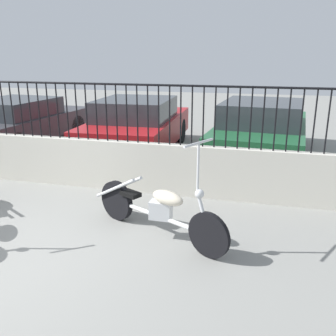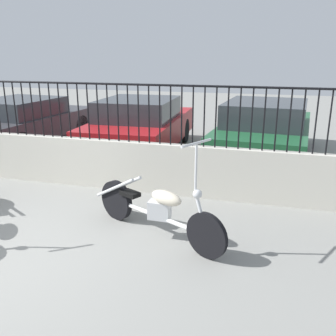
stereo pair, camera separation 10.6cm
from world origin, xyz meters
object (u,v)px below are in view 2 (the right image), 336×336
object	(u,v)px
car_dark_grey	(24,121)
car_green	(265,129)
motorcycle_white	(152,207)
car_red	(141,125)

from	to	relation	value
car_dark_grey	car_green	distance (m)	6.12
car_green	motorcycle_white	bearing A→B (deg)	168.68
car_green	car_red	bearing A→B (deg)	102.15
motorcycle_white	car_red	size ratio (longest dim) A/B	0.51
car_red	motorcycle_white	bearing A→B (deg)	-160.73
motorcycle_white	car_red	distance (m)	4.40
car_dark_grey	car_green	xyz separation A→B (m)	(6.10, 0.48, 0.03)
car_dark_grey	car_red	bearing A→B (deg)	-83.77
car_red	car_green	size ratio (longest dim) A/B	0.93
car_dark_grey	car_red	world-z (taller)	car_red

